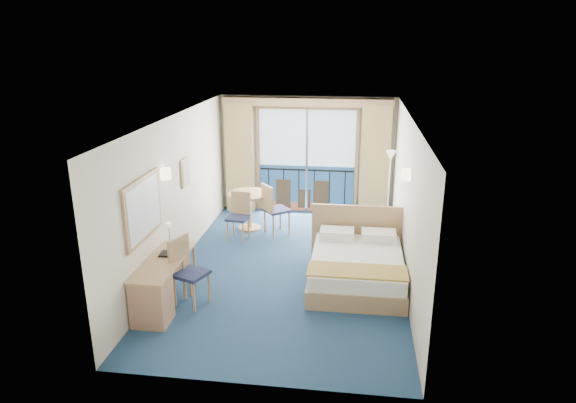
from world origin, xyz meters
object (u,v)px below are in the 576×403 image
at_px(nightstand, 387,240).
at_px(desk, 154,293).
at_px(bed, 357,266).
at_px(table_chair_b, 239,213).
at_px(armchair, 373,224).
at_px(floor_lamp, 390,170).
at_px(round_table, 249,202).
at_px(table_chair_a, 273,206).
at_px(desk_chair, 186,267).

bearing_deg(nightstand, desk, -140.93).
relative_size(bed, table_chair_b, 2.08).
xyz_separation_m(armchair, floor_lamp, (0.33, 0.74, 0.96)).
distance_m(nightstand, floor_lamp, 1.78).
xyz_separation_m(nightstand, armchair, (-0.25, 0.72, 0.05)).
distance_m(armchair, floor_lamp, 1.26).
xyz_separation_m(nightstand, round_table, (-2.87, 0.99, 0.33)).
xyz_separation_m(armchair, table_chair_b, (-2.71, -0.29, 0.22)).
relative_size(floor_lamp, round_table, 1.91).
relative_size(armchair, floor_lamp, 0.42).
relative_size(round_table, table_chair_a, 0.82).
xyz_separation_m(table_chair_a, table_chair_b, (-0.65, -0.30, -0.06)).
relative_size(desk, desk_chair, 1.47).
height_order(desk_chair, table_chair_b, desk_chair).
height_order(nightstand, table_chair_a, table_chair_a).
xyz_separation_m(floor_lamp, table_chair_a, (-2.39, -0.73, -0.68)).
height_order(table_chair_a, table_chair_b, table_chair_a).
height_order(nightstand, table_chair_b, table_chair_b).
height_order(armchair, table_chair_b, table_chair_b).
bearing_deg(armchair, table_chair_a, -17.70).
bearing_deg(armchair, floor_lamp, -131.68).
bearing_deg(desk_chair, table_chair_b, 16.75).
bearing_deg(desk, bed, 28.14).
distance_m(desk, desk_chair, 0.65).
height_order(armchair, desk_chair, desk_chair).
xyz_separation_m(desk_chair, table_chair_a, (0.86, 3.04, 0.01)).
bearing_deg(desk, round_table, 80.85).
height_order(armchair, round_table, round_table).
height_order(bed, desk_chair, desk_chair).
bearing_deg(round_table, table_chair_a, -24.84).
distance_m(armchair, table_chair_a, 2.08).
relative_size(floor_lamp, table_chair_b, 1.76).
bearing_deg(table_chair_b, floor_lamp, 26.89).
height_order(nightstand, armchair, armchair).
xyz_separation_m(bed, table_chair_b, (-2.40, 1.70, 0.25)).
bearing_deg(table_chair_b, round_table, 89.40).
height_order(round_table, table_chair_a, table_chair_a).
relative_size(floor_lamp, desk_chair, 1.59).
relative_size(armchair, table_chair_a, 0.66).
height_order(bed, desk, bed).
bearing_deg(desk, table_chair_a, 71.75).
distance_m(desk, table_chair_b, 3.31).
xyz_separation_m(desk, desk_chair, (0.32, 0.53, 0.19)).
bearing_deg(desk_chair, nightstand, -32.81).
bearing_deg(desk_chair, bed, -47.13).
distance_m(desk_chair, table_chair_a, 3.16).
relative_size(nightstand, desk_chair, 0.52).
relative_size(desk_chair, table_chair_a, 0.99).
xyz_separation_m(floor_lamp, desk_chair, (-3.25, -3.77, -0.69)).
relative_size(bed, nightstand, 3.64).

